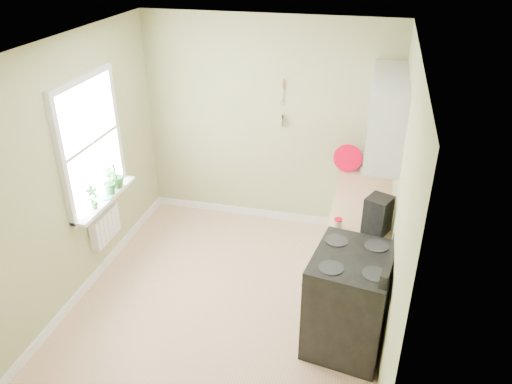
% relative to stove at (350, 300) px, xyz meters
% --- Properties ---
extents(floor, '(3.20, 3.60, 0.02)m').
position_rel_stove_xyz_m(floor, '(-1.28, 0.31, -0.52)').
color(floor, tan).
rests_on(floor, ground).
extents(ceiling, '(3.20, 3.60, 0.02)m').
position_rel_stove_xyz_m(ceiling, '(-1.28, 0.31, 2.20)').
color(ceiling, white).
rests_on(ceiling, wall_back).
extents(wall_back, '(3.20, 0.02, 2.70)m').
position_rel_stove_xyz_m(wall_back, '(-1.28, 2.12, 0.84)').
color(wall_back, tan).
rests_on(wall_back, floor).
extents(wall_left, '(0.02, 3.60, 2.70)m').
position_rel_stove_xyz_m(wall_left, '(-2.89, 0.31, 0.84)').
color(wall_left, tan).
rests_on(wall_left, floor).
extents(wall_right, '(0.02, 3.60, 2.70)m').
position_rel_stove_xyz_m(wall_right, '(0.33, 0.31, 0.84)').
color(wall_right, tan).
rests_on(wall_right, floor).
extents(base_cabinets, '(0.60, 1.60, 0.87)m').
position_rel_stove_xyz_m(base_cabinets, '(0.02, 1.31, -0.07)').
color(base_cabinets, white).
rests_on(base_cabinets, floor).
extents(countertop, '(0.64, 1.60, 0.04)m').
position_rel_stove_xyz_m(countertop, '(0.01, 1.31, 0.38)').
color(countertop, '#DDB087').
rests_on(countertop, base_cabinets).
extents(upper_cabinets, '(0.35, 1.40, 0.80)m').
position_rel_stove_xyz_m(upper_cabinets, '(0.15, 1.41, 1.34)').
color(upper_cabinets, white).
rests_on(upper_cabinets, wall_right).
extents(window, '(0.06, 1.14, 1.44)m').
position_rel_stove_xyz_m(window, '(-2.86, 0.61, 1.04)').
color(window, white).
rests_on(window, wall_left).
extents(window_sill, '(0.18, 1.14, 0.04)m').
position_rel_stove_xyz_m(window_sill, '(-2.79, 0.61, 0.37)').
color(window_sill, white).
rests_on(window_sill, wall_left).
extents(radiator, '(0.12, 0.50, 0.35)m').
position_rel_stove_xyz_m(radiator, '(-2.82, 0.56, 0.04)').
color(radiator, white).
rests_on(radiator, wall_left).
extents(wall_utensils, '(0.02, 0.14, 0.58)m').
position_rel_stove_xyz_m(wall_utensils, '(-1.08, 2.09, 1.06)').
color(wall_utensils, '#DDB087').
rests_on(wall_utensils, wall_back).
extents(stove, '(0.83, 0.92, 1.13)m').
position_rel_stove_xyz_m(stove, '(0.00, 0.00, 0.00)').
color(stove, black).
rests_on(stove, floor).
extents(stand_mixer, '(0.27, 0.35, 0.38)m').
position_rel_stove_xyz_m(stand_mixer, '(0.06, 2.05, 0.56)').
color(stand_mixer, '#B2B2B7').
rests_on(stand_mixer, countertop).
extents(kettle, '(0.20, 0.12, 0.20)m').
position_rel_stove_xyz_m(kettle, '(-0.23, 2.03, 0.50)').
color(kettle, silver).
rests_on(kettle, countertop).
extents(coffee_maker, '(0.30, 0.31, 0.38)m').
position_rel_stove_xyz_m(coffee_maker, '(0.16, 0.61, 0.58)').
color(coffee_maker, black).
rests_on(coffee_maker, countertop).
extents(red_tray, '(0.35, 0.06, 0.34)m').
position_rel_stove_xyz_m(red_tray, '(-0.23, 1.92, 0.58)').
color(red_tray, red).
rests_on(red_tray, countertop).
extents(jar, '(0.08, 0.08, 0.09)m').
position_rel_stove_xyz_m(jar, '(-0.20, 0.61, 0.45)').
color(jar, '#B9A48F').
rests_on(jar, countertop).
extents(plant_a, '(0.17, 0.17, 0.27)m').
position_rel_stove_xyz_m(plant_a, '(-2.78, 0.36, 0.53)').
color(plant_a, '#29632B').
rests_on(plant_a, window_sill).
extents(plant_b, '(0.22, 0.22, 0.31)m').
position_rel_stove_xyz_m(plant_b, '(-2.78, 0.72, 0.55)').
color(plant_b, '#29632B').
rests_on(plant_b, window_sill).
extents(plant_c, '(0.19, 0.19, 0.32)m').
position_rel_stove_xyz_m(plant_c, '(-2.78, 0.88, 0.55)').
color(plant_c, '#29632B').
rests_on(plant_c, window_sill).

